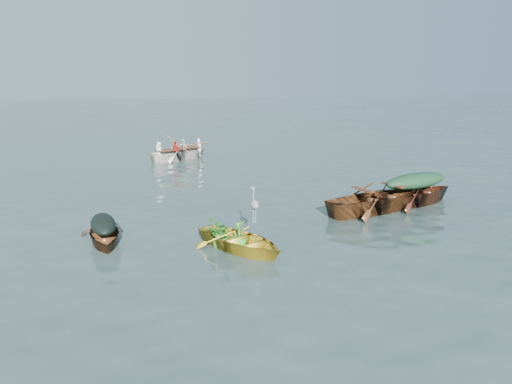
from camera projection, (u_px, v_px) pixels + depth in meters
The scene contains 13 objects.
ground at pixel (308, 222), 14.68m from camera, with size 140.00×140.00×0.00m, color #354A47.
yellow_dinghy at pixel (241, 250), 12.40m from camera, with size 1.43×3.29×0.90m, color gold.
dark_covered_boat at pixel (104, 242), 12.99m from camera, with size 1.13×3.05×0.72m, color #563014.
green_tarp_boat at pixel (414, 204), 16.66m from camera, with size 1.46×4.69×1.11m, color #471910.
open_wooden_boat at pixel (377, 211), 15.84m from camera, with size 1.61×5.17×1.26m, color #5B2F16.
rowed_boat at pixel (180, 160), 25.14m from camera, with size 1.34×4.46×1.07m, color white.
dark_tarp_cover at pixel (103, 221), 12.86m from camera, with size 0.62×1.68×0.40m, color black.
green_tarp_cover at pixel (416, 181), 16.47m from camera, with size 0.80×2.58×0.52m, color #153419.
thwart_benches at pixel (378, 192), 15.69m from camera, with size 0.96×2.58×0.04m, color #442110, non-canonical shape.
heron at pixel (255, 210), 12.60m from camera, with size 0.28×0.40×0.92m, color gray, non-canonical shape.
dinghy_weeds at pixel (226, 217), 12.62m from camera, with size 0.70×0.90×0.60m, color #1E6B1C.
rowers at pixel (179, 142), 24.92m from camera, with size 1.20×3.12×0.76m, color white.
oars at pixel (180, 148), 25.00m from camera, with size 2.60×0.60×0.06m, color brown, non-canonical shape.
Camera 1 is at (-5.48, -13.03, 4.33)m, focal length 35.00 mm.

